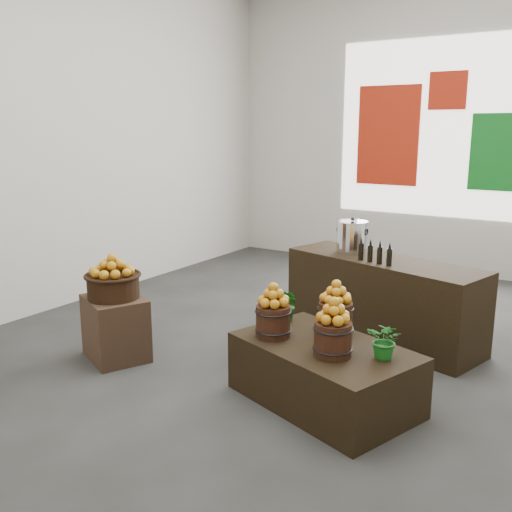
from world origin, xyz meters
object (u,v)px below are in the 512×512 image
Objects in this scene: stock_pot_left at (352,238)px; counter at (382,299)px; crate at (116,328)px; display_table at (324,374)px; wicker_basket at (113,287)px.

counter is at bearing -15.22° from stock_pot_left.
crate is 1.95m from display_table.
display_table is 1.84m from stock_pot_left.
counter is 6.47× the size of stock_pot_left.
stock_pot_left is (-0.50, 1.62, 0.72)m from display_table.
counter is at bearing 113.14° from display_table.
crate is at bearing 0.00° from wicker_basket.
display_table is at bearing 6.81° from crate.
display_table is at bearing 6.81° from wicker_basket.
stock_pot_left is at bearing 52.15° from crate.
stock_pot_left reaches higher than wicker_basket.
wicker_basket is 0.23× the size of counter.
counter reaches higher than display_table.
crate is 0.43× the size of display_table.
display_table is at bearing -72.86° from stock_pot_left.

